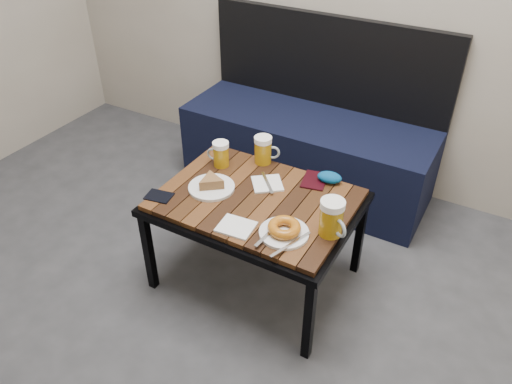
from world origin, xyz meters
The scene contains 12 objects.
bench centered at (-0.16, 1.76, 0.27)m, with size 1.40×0.50×0.95m.
cafe_table centered at (-0.04, 0.93, 0.43)m, with size 0.84×0.62×0.47m.
beer_mug_left centered at (-0.30, 1.07, 0.53)m, with size 0.11×0.08×0.12m.
beer_mug_centre centered at (-0.14, 1.19, 0.54)m, with size 0.13×0.10×0.13m.
beer_mug_right centered at (0.33, 0.87, 0.55)m, with size 0.14×0.12×0.15m.
plate_pie centered at (-0.23, 0.89, 0.49)m, with size 0.20×0.20×0.06m.
plate_bagel centered at (0.17, 0.78, 0.49)m, with size 0.19×0.25×0.05m.
napkin_left centered at (-0.04, 1.04, 0.48)m, with size 0.18×0.18×0.01m.
napkin_right centered at (-0.01, 0.72, 0.48)m, with size 0.15×0.13×0.01m.
passport_navy centered at (-0.40, 0.73, 0.47)m, with size 0.08×0.11×0.01m, color black.
passport_burgundy centered at (0.13, 1.17, 0.48)m, with size 0.10×0.14×0.01m, color black.
knit_pouch centered at (0.19, 1.19, 0.50)m, with size 0.11×0.07×0.05m, color navy.
Camera 1 is at (0.80, -0.54, 1.72)m, focal length 35.00 mm.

